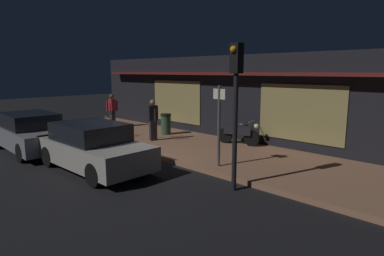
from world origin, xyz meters
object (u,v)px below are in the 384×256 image
object	(u,v)px
person_bystander	(153,119)
trash_bin	(166,124)
bicycle_parked	(111,128)
sign_post	(219,121)
parked_car_far	(93,147)
parked_car_near	(31,132)
motorcycle	(239,132)
traffic_light_pole	(236,91)
person_photographer	(112,110)

from	to	relation	value
person_bystander	trash_bin	distance (m)	1.43
trash_bin	bicycle_parked	bearing A→B (deg)	-127.89
person_bystander	trash_bin	world-z (taller)	person_bystander
bicycle_parked	sign_post	world-z (taller)	sign_post
person_bystander	parked_car_far	bearing A→B (deg)	-66.88
sign_post	parked_car_near	world-z (taller)	sign_post
motorcycle	traffic_light_pole	xyz separation A→B (m)	(2.64, -3.77, 1.83)
sign_post	trash_bin	size ratio (longest dim) A/B	2.58
bicycle_parked	person_bystander	bearing A→B (deg)	17.86
person_bystander	traffic_light_pole	size ratio (longest dim) A/B	0.46
bicycle_parked	parked_car_far	bearing A→B (deg)	-38.30
traffic_light_pole	parked_car_near	size ratio (longest dim) A/B	0.87
person_photographer	traffic_light_pole	xyz separation A→B (m)	(9.60, -2.52, 1.45)
motorcycle	parked_car_far	xyz separation A→B (m)	(-1.47, -5.34, 0.06)
trash_bin	person_bystander	bearing A→B (deg)	-63.18
person_bystander	traffic_light_pole	world-z (taller)	traffic_light_pole
motorcycle	bicycle_parked	distance (m)	5.65
parked_car_far	person_photographer	bearing A→B (deg)	143.27
bicycle_parked	person_photographer	world-z (taller)	person_photographer
traffic_light_pole	parked_car_far	distance (m)	4.75
parked_car_far	sign_post	bearing A→B (deg)	42.60
motorcycle	sign_post	xyz separation A→B (m)	(1.31, -2.78, 0.86)
bicycle_parked	parked_car_near	xyz separation A→B (m)	(-0.18, -3.27, 0.20)
person_bystander	parked_car_near	distance (m)	4.57
trash_bin	traffic_light_pole	bearing A→B (deg)	-26.90
person_photographer	parked_car_far	xyz separation A→B (m)	(5.48, -4.09, -0.32)
bicycle_parked	person_photographer	xyz separation A→B (m)	(-1.89, 1.25, 0.52)
bicycle_parked	parked_car_far	world-z (taller)	parked_car_far
bicycle_parked	parked_car_far	xyz separation A→B (m)	(3.59, -2.84, 0.20)
parked_car_near	motorcycle	bearing A→B (deg)	47.75
motorcycle	person_photographer	size ratio (longest dim) A/B	1.01
person_photographer	traffic_light_pole	world-z (taller)	traffic_light_pole
person_photographer	trash_bin	xyz separation A→B (m)	(3.37, 0.64, -0.41)
bicycle_parked	sign_post	distance (m)	6.46
sign_post	traffic_light_pole	size ratio (longest dim) A/B	0.67
parked_car_near	trash_bin	bearing A→B (deg)	72.27
trash_bin	parked_car_near	world-z (taller)	parked_car_near
motorcycle	bicycle_parked	size ratio (longest dim) A/B	1.04
bicycle_parked	traffic_light_pole	distance (m)	8.06
parked_car_near	traffic_light_pole	bearing A→B (deg)	14.28
bicycle_parked	parked_car_near	world-z (taller)	parked_car_near
person_photographer	parked_car_far	size ratio (longest dim) A/B	0.40
sign_post	parked_car_near	distance (m)	7.25
traffic_light_pole	motorcycle	bearing A→B (deg)	125.03
motorcycle	person_bystander	distance (m)	3.51
motorcycle	person_photographer	xyz separation A→B (m)	(-6.96, -1.25, 0.38)
bicycle_parked	trash_bin	bearing A→B (deg)	52.11
bicycle_parked	person_bystander	xyz separation A→B (m)	(2.09, 0.67, 0.52)
motorcycle	bicycle_parked	bearing A→B (deg)	-153.72
person_photographer	sign_post	size ratio (longest dim) A/B	0.70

